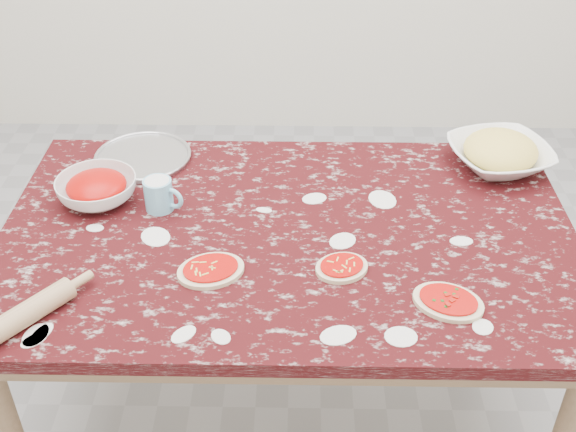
# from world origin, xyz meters

# --- Properties ---
(ground) EXTENTS (4.00, 4.00, 0.00)m
(ground) POSITION_xyz_m (0.00, 0.00, 0.00)
(ground) COLOR gray
(worktable) EXTENTS (1.60, 1.00, 0.75)m
(worktable) POSITION_xyz_m (0.00, 0.00, 0.67)
(worktable) COLOR black
(worktable) RESTS_ON ground
(pizza_tray) EXTENTS (0.30, 0.30, 0.01)m
(pizza_tray) POSITION_xyz_m (-0.47, 0.38, 0.76)
(pizza_tray) COLOR #B2B2B7
(pizza_tray) RESTS_ON worktable
(sauce_bowl) EXTENTS (0.28, 0.28, 0.07)m
(sauce_bowl) POSITION_xyz_m (-0.56, 0.14, 0.79)
(sauce_bowl) COLOR white
(sauce_bowl) RESTS_ON worktable
(cheese_bowl) EXTENTS (0.37, 0.37, 0.08)m
(cheese_bowl) POSITION_xyz_m (0.66, 0.35, 0.79)
(cheese_bowl) COLOR white
(cheese_bowl) RESTS_ON worktable
(flour_mug) EXTENTS (0.12, 0.08, 0.10)m
(flour_mug) POSITION_xyz_m (-0.37, 0.10, 0.80)
(flour_mug) COLOR #77C1E0
(flour_mug) RESTS_ON worktable
(pizza_left) EXTENTS (0.21, 0.19, 0.02)m
(pizza_left) POSITION_xyz_m (-0.20, -0.18, 0.76)
(pizza_left) COLOR beige
(pizza_left) RESTS_ON worktable
(pizza_mid) EXTENTS (0.17, 0.16, 0.02)m
(pizza_mid) POSITION_xyz_m (0.14, -0.17, 0.76)
(pizza_mid) COLOR beige
(pizza_mid) RESTS_ON worktable
(pizza_right) EXTENTS (0.21, 0.19, 0.02)m
(pizza_right) POSITION_xyz_m (0.40, -0.29, 0.76)
(pizza_right) COLOR beige
(pizza_right) RESTS_ON worktable
(rolling_pin) EXTENTS (0.22, 0.25, 0.06)m
(rolling_pin) POSITION_xyz_m (-0.62, -0.39, 0.78)
(rolling_pin) COLOR tan
(rolling_pin) RESTS_ON worktable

